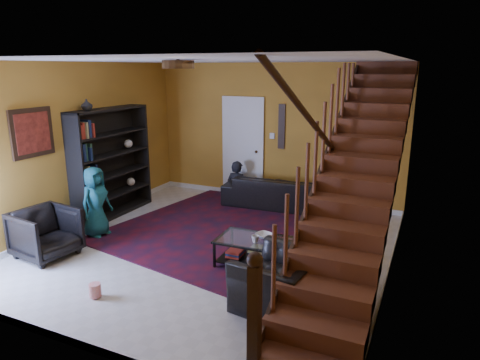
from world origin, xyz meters
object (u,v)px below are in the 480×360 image
at_px(coffee_table, 256,251).
at_px(sofa, 277,192).
at_px(armchair_left, 46,233).
at_px(armchair_right, 279,281).
at_px(bookshelf, 112,165).

bearing_deg(coffee_table, sofa, 103.67).
distance_m(sofa, armchair_left, 4.27).
relative_size(armchair_right, coffee_table, 0.89).
bearing_deg(bookshelf, sofa, 32.78).
xyz_separation_m(bookshelf, armchair_right, (3.90, -1.77, -0.65)).
xyz_separation_m(armchair_left, coffee_table, (2.93, 0.95, -0.13)).
height_order(sofa, armchair_right, armchair_right).
distance_m(armchair_right, coffee_table, 1.03).
bearing_deg(sofa, bookshelf, 29.23).
height_order(sofa, armchair_left, armchair_left).
height_order(bookshelf, coffee_table, bookshelf).
bearing_deg(bookshelf, armchair_right, -24.39).
relative_size(bookshelf, armchair_right, 2.05).
bearing_deg(bookshelf, coffee_table, -16.16).
xyz_separation_m(sofa, coffee_table, (0.65, -2.65, -0.07)).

